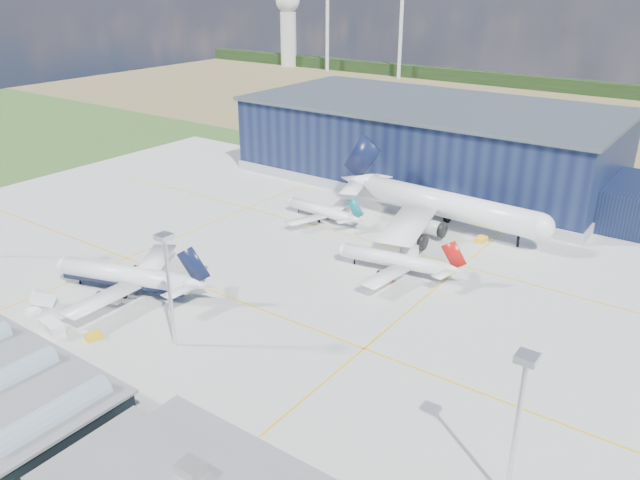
% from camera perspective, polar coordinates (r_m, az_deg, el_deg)
% --- Properties ---
extents(ground, '(600.00, 600.00, 0.00)m').
position_cam_1_polar(ground, '(148.24, -7.08, -3.21)').
color(ground, '#2C481B').
rests_on(ground, ground).
extents(apron, '(220.00, 160.00, 0.08)m').
position_cam_1_polar(apron, '(154.91, -4.59, -1.89)').
color(apron, '#B0B0AB').
rests_on(apron, ground).
extents(farmland, '(600.00, 220.00, 0.01)m').
position_cam_1_polar(farmland, '(335.80, 19.54, 10.56)').
color(farmland, brown).
rests_on(farmland, ground).
extents(treeline, '(600.00, 8.00, 8.00)m').
position_cam_1_polar(treeline, '(411.43, 23.05, 12.72)').
color(treeline, black).
rests_on(treeline, ground).
extents(horizon_dressing, '(440.20, 18.00, 70.00)m').
position_cam_1_polar(horizon_dressing, '(483.58, -0.16, 19.37)').
color(horizon_dressing, silver).
rests_on(horizon_dressing, ground).
extents(hangar, '(145.00, 62.00, 26.10)m').
position_cam_1_polar(hangar, '(217.58, 10.57, 8.41)').
color(hangar, '#0F1634').
rests_on(hangar, ground).
extents(light_mast_center, '(2.60, 2.60, 23.00)m').
position_cam_1_polar(light_mast_center, '(116.55, -13.76, -2.91)').
color(light_mast_center, silver).
rests_on(light_mast_center, ground).
extents(light_mast_east, '(2.60, 2.60, 23.00)m').
position_cam_1_polar(light_mast_east, '(84.60, 17.79, -14.23)').
color(light_mast_east, silver).
rests_on(light_mast_east, ground).
extents(airliner_navy, '(49.57, 49.01, 12.92)m').
position_cam_1_polar(airliner_navy, '(143.34, -17.50, -2.26)').
color(airliner_navy, white).
rests_on(airliner_navy, ground).
extents(airliner_red, '(36.80, 36.23, 10.46)m').
position_cam_1_polar(airliner_red, '(147.19, 6.80, -1.15)').
color(airliner_red, white).
rests_on(airliner_red, ground).
extents(airliner_widebody, '(69.34, 67.97, 21.61)m').
position_cam_1_polar(airliner_widebody, '(173.75, 11.69, 4.33)').
color(airliner_widebody, white).
rests_on(airliner_widebody, ground).
extents(airliner_regional, '(30.03, 29.47, 9.13)m').
position_cam_1_polar(airliner_regional, '(178.43, 0.10, 3.20)').
color(airliner_regional, white).
rests_on(airliner_regional, ground).
extents(gse_tug_a, '(2.48, 3.94, 1.61)m').
position_cam_1_polar(gse_tug_a, '(144.71, -12.66, -3.96)').
color(gse_tug_a, yellow).
rests_on(gse_tug_a, ground).
extents(gse_tug_b, '(2.88, 3.49, 1.30)m').
position_cam_1_polar(gse_tug_b, '(129.80, -20.00, -8.30)').
color(gse_tug_b, yellow).
rests_on(gse_tug_b, ground).
extents(gse_van_a, '(6.45, 3.44, 2.69)m').
position_cam_1_polar(gse_van_a, '(134.36, -23.31, -7.38)').
color(gse_van_a, white).
rests_on(gse_van_a, ground).
extents(gse_tug_c, '(2.45, 3.63, 1.51)m').
position_cam_1_polar(gse_tug_c, '(170.15, 14.51, 0.04)').
color(gse_tug_c, yellow).
rests_on(gse_tug_c, ground).
extents(gse_cart_b, '(3.14, 2.38, 1.23)m').
position_cam_1_polar(gse_cart_b, '(188.54, 1.59, 3.02)').
color(gse_cart_b, white).
rests_on(gse_cart_b, ground).
extents(airstair, '(3.27, 4.90, 2.91)m').
position_cam_1_polar(airstair, '(144.74, -23.94, -5.22)').
color(airstair, white).
rests_on(airstair, ground).
extents(car_a, '(4.16, 2.28, 1.34)m').
position_cam_1_polar(car_a, '(98.60, -10.99, -18.30)').
color(car_a, '#99999E').
rests_on(car_a, ground).
extents(car_b, '(3.58, 2.16, 1.12)m').
position_cam_1_polar(car_b, '(122.22, -22.65, -10.87)').
color(car_b, '#99999E').
rests_on(car_b, ground).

